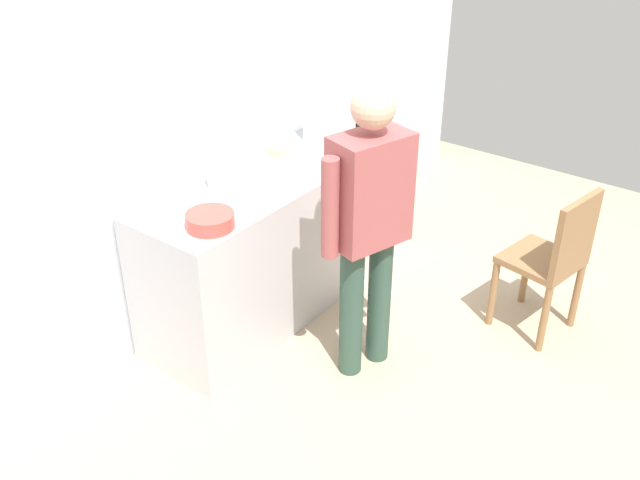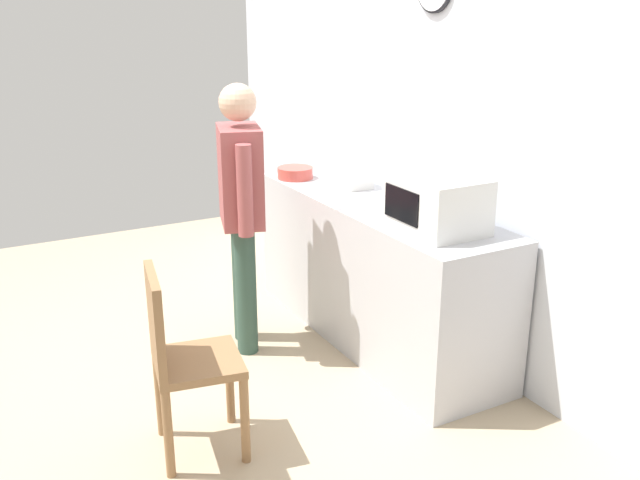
# 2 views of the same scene
# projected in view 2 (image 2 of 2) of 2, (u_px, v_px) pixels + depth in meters

# --- Properties ---
(ground_plane) EXTENTS (6.00, 6.00, 0.00)m
(ground_plane) POSITION_uv_depth(u_px,v_px,m) (193.00, 375.00, 4.12)
(ground_plane) COLOR tan
(back_wall) EXTENTS (5.40, 0.13, 2.60)m
(back_wall) POSITION_uv_depth(u_px,v_px,m) (422.00, 133.00, 4.43)
(back_wall) COLOR silver
(back_wall) RESTS_ON ground_plane
(kitchen_counter) EXTENTS (2.11, 0.62, 0.92)m
(kitchen_counter) POSITION_uv_depth(u_px,v_px,m) (375.00, 271.00, 4.47)
(kitchen_counter) COLOR #B7B7BC
(kitchen_counter) RESTS_ON ground_plane
(microwave) EXTENTS (0.50, 0.39, 0.30)m
(microwave) POSITION_uv_depth(u_px,v_px,m) (437.00, 203.00, 3.74)
(microwave) COLOR silver
(microwave) RESTS_ON kitchen_counter
(sandwich_plate) EXTENTS (0.27, 0.27, 0.07)m
(sandwich_plate) POSITION_uv_depth(u_px,v_px,m) (404.00, 199.00, 4.31)
(sandwich_plate) COLOR white
(sandwich_plate) RESTS_ON kitchen_counter
(salad_bowl) EXTENTS (0.19, 0.19, 0.07)m
(salad_bowl) POSITION_uv_depth(u_px,v_px,m) (338.00, 170.00, 5.02)
(salad_bowl) COLOR white
(salad_bowl) RESTS_ON kitchen_counter
(cereal_bowl) EXTENTS (0.25, 0.25, 0.08)m
(cereal_bowl) POSITION_uv_depth(u_px,v_px,m) (295.00, 173.00, 4.91)
(cereal_bowl) COLOR #C64C42
(cereal_bowl) RESTS_ON kitchen_counter
(toaster) EXTENTS (0.22, 0.18, 0.20)m
(toaster) POSITION_uv_depth(u_px,v_px,m) (354.00, 173.00, 4.65)
(toaster) COLOR silver
(toaster) RESTS_ON kitchen_counter
(fork_utensil) EXTENTS (0.11, 0.16, 0.01)m
(fork_utensil) POSITION_uv_depth(u_px,v_px,m) (351.00, 210.00, 4.15)
(fork_utensil) COLOR silver
(fork_utensil) RESTS_ON kitchen_counter
(spoon_utensil) EXTENTS (0.07, 0.17, 0.01)m
(spoon_utensil) POSITION_uv_depth(u_px,v_px,m) (379.00, 207.00, 4.19)
(spoon_utensil) COLOR silver
(spoon_utensil) RESTS_ON kitchen_counter
(person_standing) EXTENTS (0.57, 0.35, 1.66)m
(person_standing) POSITION_uv_depth(u_px,v_px,m) (241.00, 199.00, 4.19)
(person_standing) COLOR #2D483C
(person_standing) RESTS_ON ground_plane
(wooden_chair) EXTENTS (0.46, 0.46, 0.94)m
(wooden_chair) POSITION_uv_depth(u_px,v_px,m) (181.00, 355.00, 3.25)
(wooden_chair) COLOR olive
(wooden_chair) RESTS_ON ground_plane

